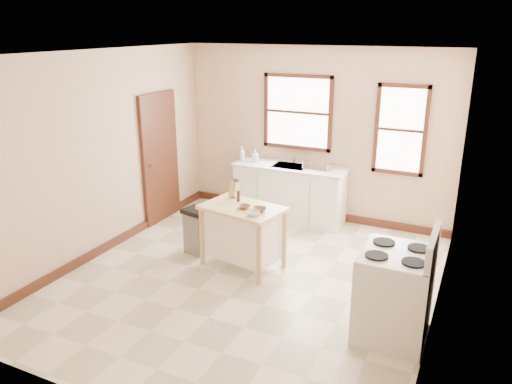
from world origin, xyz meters
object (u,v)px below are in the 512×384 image
(bowl_a, at_px, (244,207))
(bowl_b, at_px, (259,209))
(gas_stove, at_px, (395,283))
(trash_bin, at_px, (197,231))
(pepper_grinder, at_px, (238,196))
(bowl_c, at_px, (253,213))
(kitchen_island, at_px, (243,237))
(soap_bottle_b, at_px, (255,156))
(dish_rack, at_px, (318,165))
(soap_bottle_a, at_px, (242,154))
(knife_block, at_px, (234,190))

(bowl_a, distance_m, bowl_b, 0.22)
(gas_stove, bearing_deg, bowl_b, 159.39)
(trash_bin, bearing_deg, pepper_grinder, 16.59)
(bowl_b, height_order, bowl_c, bowl_c)
(kitchen_island, distance_m, trash_bin, 0.79)
(soap_bottle_b, xyz_separation_m, gas_stove, (2.81, -2.61, -0.41))
(dish_rack, xyz_separation_m, kitchen_island, (-0.38, -1.92, -0.55))
(bowl_c, bearing_deg, soap_bottle_a, 120.10)
(soap_bottle_b, height_order, bowl_b, soap_bottle_b)
(bowl_b, bearing_deg, trash_bin, 171.78)
(soap_bottle_b, height_order, dish_rack, soap_bottle_b)
(pepper_grinder, height_order, gas_stove, gas_stove)
(bowl_c, bearing_deg, gas_stove, -15.91)
(dish_rack, xyz_separation_m, bowl_b, (-0.12, -1.97, -0.10))
(knife_block, distance_m, bowl_a, 0.48)
(bowl_b, height_order, gas_stove, gas_stove)
(dish_rack, xyz_separation_m, trash_bin, (-1.16, -1.82, -0.64))
(knife_block, relative_size, bowl_b, 1.11)
(dish_rack, relative_size, pepper_grinder, 2.90)
(bowl_a, height_order, bowl_b, bowl_b)
(dish_rack, height_order, trash_bin, dish_rack)
(pepper_grinder, bearing_deg, gas_stove, -21.88)
(dish_rack, bearing_deg, pepper_grinder, -108.45)
(kitchen_island, distance_m, knife_block, 0.66)
(knife_block, distance_m, bowl_b, 0.65)
(soap_bottle_a, bearing_deg, pepper_grinder, -60.14)
(soap_bottle_b, distance_m, knife_block, 1.62)
(soap_bottle_b, bearing_deg, pepper_grinder, -87.48)
(pepper_grinder, relative_size, bowl_b, 0.83)
(kitchen_island, bearing_deg, knife_block, 143.18)
(soap_bottle_b, bearing_deg, kitchen_island, -85.08)
(soap_bottle_a, distance_m, bowl_a, 2.13)
(bowl_b, bearing_deg, knife_block, 146.76)
(soap_bottle_b, relative_size, knife_block, 1.03)
(dish_rack, distance_m, pepper_grinder, 1.84)
(soap_bottle_a, relative_size, gas_stove, 0.20)
(dish_rack, height_order, kitchen_island, dish_rack)
(soap_bottle_a, distance_m, dish_rack, 1.32)
(kitchen_island, bearing_deg, bowl_a, -34.94)
(bowl_b, relative_size, gas_stove, 0.15)
(pepper_grinder, xyz_separation_m, gas_stove, (2.25, -0.90, -0.32))
(kitchen_island, height_order, gas_stove, gas_stove)
(dish_rack, xyz_separation_m, gas_stove, (1.73, -2.66, -0.37))
(dish_rack, bearing_deg, bowl_b, -95.41)
(bowl_c, bearing_deg, dish_rack, 86.76)
(soap_bottle_a, xyz_separation_m, pepper_grinder, (0.79, -1.68, -0.11))
(kitchen_island, xyz_separation_m, bowl_c, (0.26, -0.22, 0.45))
(soap_bottle_a, xyz_separation_m, bowl_c, (1.19, -2.06, -0.16))
(soap_bottle_a, xyz_separation_m, trash_bin, (0.15, -1.74, -0.71))
(soap_bottle_a, xyz_separation_m, bowl_a, (0.98, -1.88, -0.17))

